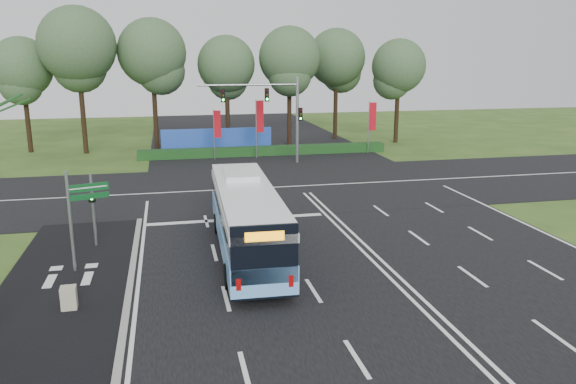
% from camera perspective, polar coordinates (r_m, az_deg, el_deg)
% --- Properties ---
extents(ground, '(120.00, 120.00, 0.00)m').
position_cam_1_polar(ground, '(26.90, 6.71, -5.20)').
color(ground, '#2F511B').
rests_on(ground, ground).
extents(road_main, '(20.00, 120.00, 0.04)m').
position_cam_1_polar(road_main, '(26.89, 6.71, -5.16)').
color(road_main, black).
rests_on(road_main, ground).
extents(road_cross, '(120.00, 14.00, 0.05)m').
position_cam_1_polar(road_cross, '(38.00, 0.90, 0.57)').
color(road_cross, black).
rests_on(road_cross, ground).
extents(bike_path, '(5.00, 18.00, 0.06)m').
position_cam_1_polar(bike_path, '(23.12, -21.75, -9.30)').
color(bike_path, black).
rests_on(bike_path, ground).
extents(kerb_strip, '(0.25, 18.00, 0.12)m').
position_cam_1_polar(kerb_strip, '(22.80, -15.74, -9.05)').
color(kerb_strip, gray).
rests_on(kerb_strip, ground).
extents(city_bus, '(2.78, 11.67, 3.33)m').
position_cam_1_polar(city_bus, '(24.84, -4.24, -2.70)').
color(city_bus, '#6EB3FF').
rests_on(city_bus, ground).
extents(pedestrian_signal, '(0.31, 0.42, 3.47)m').
position_cam_1_polar(pedestrian_signal, '(27.23, -19.19, -1.49)').
color(pedestrian_signal, gray).
rests_on(pedestrian_signal, ground).
extents(street_sign, '(1.59, 0.56, 4.24)m').
position_cam_1_polar(street_sign, '(24.16, -20.51, -1.63)').
color(street_sign, gray).
rests_on(street_sign, ground).
extents(utility_cabinet, '(0.54, 0.46, 0.88)m').
position_cam_1_polar(utility_cabinet, '(21.31, -21.36, -10.04)').
color(utility_cabinet, '#ACA38A').
rests_on(utility_cabinet, ground).
extents(banner_flag_left, '(0.62, 0.20, 4.27)m').
position_cam_1_polar(banner_flag_left, '(47.85, -7.27, 6.57)').
color(banner_flag_left, gray).
rests_on(banner_flag_left, ground).
extents(banner_flag_mid, '(0.73, 0.26, 5.06)m').
position_cam_1_polar(banner_flag_mid, '(48.15, -2.98, 7.28)').
color(banner_flag_mid, gray).
rests_on(banner_flag_mid, ground).
extents(banner_flag_right, '(0.68, 0.19, 4.67)m').
position_cam_1_polar(banner_flag_right, '(51.33, 8.48, 7.29)').
color(banner_flag_right, gray).
rests_on(banner_flag_right, ground).
extents(traffic_light_gantry, '(8.41, 0.28, 7.00)m').
position_cam_1_polar(traffic_light_gantry, '(45.53, -1.27, 8.68)').
color(traffic_light_gantry, gray).
rests_on(traffic_light_gantry, ground).
extents(hedge, '(22.00, 1.20, 0.80)m').
position_cam_1_polar(hedge, '(49.95, -2.35, 4.19)').
color(hedge, '#153915').
rests_on(hedge, ground).
extents(blue_hoarding, '(10.00, 0.30, 2.20)m').
position_cam_1_polar(blue_hoarding, '(51.78, -7.22, 5.22)').
color(blue_hoarding, '#2149B3').
rests_on(blue_hoarding, ground).
extents(eucalyptus_row, '(40.42, 10.04, 12.88)m').
position_cam_1_polar(eucalyptus_row, '(54.50, -7.89, 13.41)').
color(eucalyptus_row, black).
rests_on(eucalyptus_row, ground).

